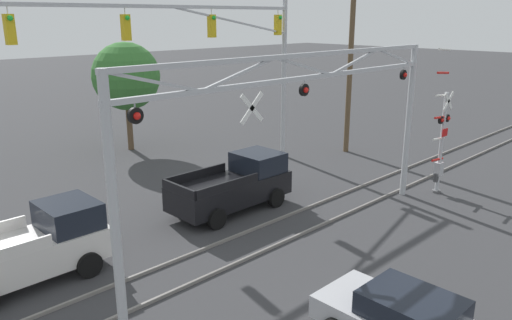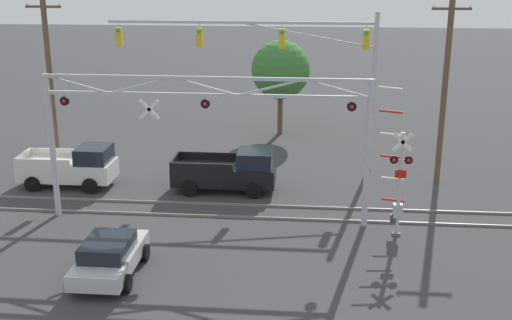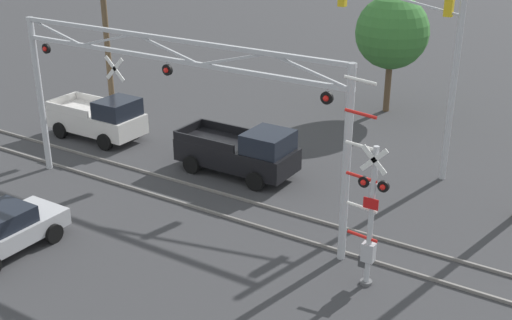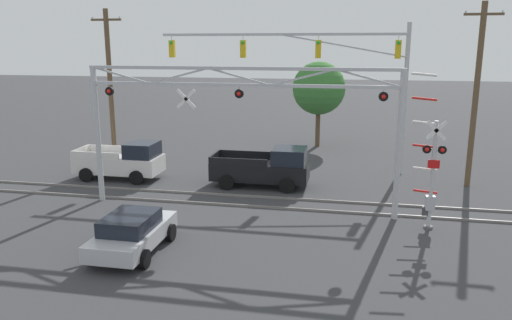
% 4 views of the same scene
% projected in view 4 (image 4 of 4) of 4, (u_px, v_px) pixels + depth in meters
% --- Properties ---
extents(rail_track_near, '(80.00, 0.08, 0.10)m').
position_uv_depth(rail_track_near, '(241.00, 205.00, 22.27)').
color(rail_track_near, gray).
rests_on(rail_track_near, ground_plane).
extents(rail_track_far, '(80.00, 0.08, 0.10)m').
position_uv_depth(rail_track_far, '(248.00, 196.00, 23.64)').
color(rail_track_far, gray).
rests_on(rail_track_far, ground_plane).
extents(crossing_gantry, '(13.44, 0.28, 6.17)m').
position_uv_depth(crossing_gantry, '(239.00, 111.00, 21.03)').
color(crossing_gantry, '#B7BABF').
rests_on(crossing_gantry, ground_plane).
extents(crossing_signal_mast, '(1.48, 0.35, 6.07)m').
position_uv_depth(crossing_signal_mast, '(431.00, 174.00, 19.17)').
color(crossing_signal_mast, '#B7BABF').
rests_on(crossing_signal_mast, ground_plane).
extents(traffic_signal_span, '(13.77, 0.39, 8.20)m').
position_uv_depth(traffic_signal_span, '(335.00, 67.00, 27.26)').
color(traffic_signal_span, '#B7BABF').
rests_on(traffic_signal_span, ground_plane).
extents(pickup_truck_lead, '(4.89, 2.19, 2.03)m').
position_uv_depth(pickup_truck_lead, '(265.00, 168.00, 25.24)').
color(pickup_truck_lead, black).
rests_on(pickup_truck_lead, ground_plane).
extents(pickup_truck_following, '(4.55, 2.19, 2.03)m').
position_uv_depth(pickup_truck_following, '(123.00, 161.00, 26.68)').
color(pickup_truck_following, silver).
rests_on(pickup_truck_following, ground_plane).
extents(sedan_waiting, '(2.07, 3.96, 1.41)m').
position_uv_depth(sedan_waiting, '(132.00, 232.00, 17.27)').
color(sedan_waiting, '#B7B7BC').
rests_on(sedan_waiting, ground_plane).
extents(utility_pole_left, '(1.80, 0.28, 9.01)m').
position_uv_depth(utility_pole_left, '(110.00, 87.00, 28.70)').
color(utility_pole_left, brown).
rests_on(utility_pole_left, ground_plane).
extents(utility_pole_right, '(1.80, 0.28, 9.07)m').
position_uv_depth(utility_pole_right, '(476.00, 94.00, 24.47)').
color(utility_pole_right, brown).
rests_on(utility_pole_right, ground_plane).
extents(background_tree_beyond_span, '(3.66, 3.66, 5.93)m').
position_uv_depth(background_tree_beyond_span, '(319.00, 88.00, 34.51)').
color(background_tree_beyond_span, brown).
rests_on(background_tree_beyond_span, ground_plane).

